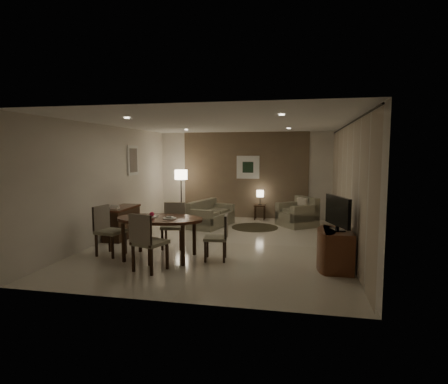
% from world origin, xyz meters
% --- Properties ---
extents(room_shell, '(5.50, 7.00, 2.70)m').
position_xyz_m(room_shell, '(0.00, 0.40, 1.35)').
color(room_shell, beige).
rests_on(room_shell, ground).
extents(taupe_accent, '(3.96, 0.03, 2.70)m').
position_xyz_m(taupe_accent, '(0.00, 3.48, 1.35)').
color(taupe_accent, brown).
rests_on(taupe_accent, wall_back).
extents(curtain_wall, '(0.08, 6.70, 2.58)m').
position_xyz_m(curtain_wall, '(2.68, 0.00, 1.32)').
color(curtain_wall, beige).
rests_on(curtain_wall, wall_right).
extents(curtain_rod, '(0.03, 6.80, 0.03)m').
position_xyz_m(curtain_rod, '(2.68, 0.00, 2.64)').
color(curtain_rod, black).
rests_on(curtain_rod, wall_right).
extents(art_back_frame, '(0.72, 0.03, 0.72)m').
position_xyz_m(art_back_frame, '(0.10, 3.46, 1.60)').
color(art_back_frame, silver).
rests_on(art_back_frame, wall_back).
extents(art_back_canvas, '(0.34, 0.01, 0.34)m').
position_xyz_m(art_back_canvas, '(0.10, 3.44, 1.60)').
color(art_back_canvas, black).
rests_on(art_back_canvas, wall_back).
extents(art_left_frame, '(0.03, 0.60, 0.80)m').
position_xyz_m(art_left_frame, '(-2.72, 1.20, 1.85)').
color(art_left_frame, silver).
rests_on(art_left_frame, wall_left).
extents(art_left_canvas, '(0.01, 0.46, 0.64)m').
position_xyz_m(art_left_canvas, '(-2.71, 1.20, 1.85)').
color(art_left_canvas, gray).
rests_on(art_left_canvas, wall_left).
extents(downlight_nl, '(0.10, 0.10, 0.01)m').
position_xyz_m(downlight_nl, '(-1.40, -1.80, 2.69)').
color(downlight_nl, white).
rests_on(downlight_nl, ceiling).
extents(downlight_nr, '(0.10, 0.10, 0.01)m').
position_xyz_m(downlight_nr, '(1.40, -1.80, 2.69)').
color(downlight_nr, white).
rests_on(downlight_nr, ceiling).
extents(downlight_fl, '(0.10, 0.10, 0.01)m').
position_xyz_m(downlight_fl, '(-1.40, 1.80, 2.69)').
color(downlight_fl, white).
rests_on(downlight_fl, ceiling).
extents(downlight_fr, '(0.10, 0.10, 0.01)m').
position_xyz_m(downlight_fr, '(1.40, 1.80, 2.69)').
color(downlight_fr, white).
rests_on(downlight_fr, ceiling).
extents(console_desk, '(0.48, 1.20, 0.75)m').
position_xyz_m(console_desk, '(-2.49, 0.00, 0.38)').
color(console_desk, '#492417').
rests_on(console_desk, floor).
extents(telephone, '(0.20, 0.14, 0.09)m').
position_xyz_m(telephone, '(-2.49, -0.30, 0.80)').
color(telephone, white).
rests_on(telephone, console_desk).
extents(tv_cabinet, '(0.48, 0.90, 0.70)m').
position_xyz_m(tv_cabinet, '(2.40, -1.50, 0.35)').
color(tv_cabinet, brown).
rests_on(tv_cabinet, floor).
extents(flat_tv, '(0.36, 0.85, 0.60)m').
position_xyz_m(flat_tv, '(2.38, -1.50, 1.02)').
color(flat_tv, black).
rests_on(flat_tv, tv_cabinet).
extents(dining_table, '(1.70, 1.06, 0.80)m').
position_xyz_m(dining_table, '(-0.93, -1.48, 0.40)').
color(dining_table, '#492417').
rests_on(dining_table, floor).
extents(chair_near, '(0.63, 0.63, 1.03)m').
position_xyz_m(chair_near, '(-0.81, -2.24, 0.51)').
color(chair_near, gray).
rests_on(chair_near, floor).
extents(chair_far, '(0.54, 0.54, 0.97)m').
position_xyz_m(chair_far, '(-0.94, -0.69, 0.48)').
color(chair_far, gray).
rests_on(chair_far, floor).
extents(chair_left, '(0.56, 0.56, 0.99)m').
position_xyz_m(chair_left, '(-1.98, -1.47, 0.50)').
color(chair_left, gray).
rests_on(chair_left, floor).
extents(chair_right, '(0.48, 0.48, 0.88)m').
position_xyz_m(chair_right, '(0.16, -1.38, 0.44)').
color(chair_right, gray).
rests_on(chair_right, floor).
extents(plate_a, '(0.26, 0.26, 0.02)m').
position_xyz_m(plate_a, '(-1.11, -1.43, 0.81)').
color(plate_a, white).
rests_on(plate_a, dining_table).
extents(plate_b, '(0.26, 0.26, 0.02)m').
position_xyz_m(plate_b, '(-0.71, -1.53, 0.81)').
color(plate_b, white).
rests_on(plate_b, dining_table).
extents(fruit_apple, '(0.09, 0.09, 0.09)m').
position_xyz_m(fruit_apple, '(-1.11, -1.43, 0.86)').
color(fruit_apple, '#BF153F').
rests_on(fruit_apple, plate_a).
extents(napkin, '(0.12, 0.08, 0.03)m').
position_xyz_m(napkin, '(-0.71, -1.53, 0.83)').
color(napkin, white).
rests_on(napkin, plate_b).
extents(round_rug, '(1.28, 1.28, 0.01)m').
position_xyz_m(round_rug, '(0.52, 1.90, 0.01)').
color(round_rug, '#3A3320').
rests_on(round_rug, floor).
extents(sofa, '(1.66, 1.11, 0.72)m').
position_xyz_m(sofa, '(-0.70, 1.84, 0.36)').
color(sofa, gray).
rests_on(sofa, floor).
extents(armchair, '(1.24, 1.25, 0.81)m').
position_xyz_m(armchair, '(1.65, 2.35, 0.41)').
color(armchair, gray).
rests_on(armchair, floor).
extents(side_table, '(0.36, 0.36, 0.45)m').
position_xyz_m(side_table, '(0.52, 3.20, 0.23)').
color(side_table, black).
rests_on(side_table, floor).
extents(table_lamp, '(0.22, 0.22, 0.50)m').
position_xyz_m(table_lamp, '(0.52, 3.20, 0.70)').
color(table_lamp, '#FFEAC1').
rests_on(table_lamp, side_table).
extents(floor_lamp, '(0.39, 0.39, 1.53)m').
position_xyz_m(floor_lamp, '(-1.89, 2.80, 0.76)').
color(floor_lamp, '#FFE5B7').
rests_on(floor_lamp, floor).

